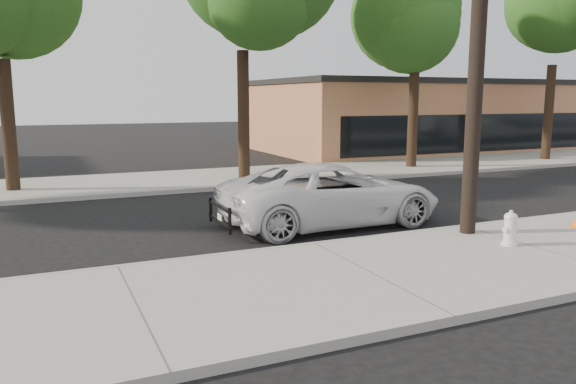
# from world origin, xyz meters

# --- Properties ---
(ground) EXTENTS (120.00, 120.00, 0.00)m
(ground) POSITION_xyz_m (0.00, 0.00, 0.00)
(ground) COLOR black
(ground) RESTS_ON ground
(near_sidewalk) EXTENTS (90.00, 4.40, 0.15)m
(near_sidewalk) POSITION_xyz_m (0.00, -4.30, 0.07)
(near_sidewalk) COLOR gray
(near_sidewalk) RESTS_ON ground
(far_sidewalk) EXTENTS (90.00, 5.00, 0.15)m
(far_sidewalk) POSITION_xyz_m (0.00, 8.50, 0.07)
(far_sidewalk) COLOR gray
(far_sidewalk) RESTS_ON ground
(curb_near) EXTENTS (90.00, 0.12, 0.16)m
(curb_near) POSITION_xyz_m (0.00, -2.10, 0.07)
(curb_near) COLOR #9E9B93
(curb_near) RESTS_ON ground
(building_main) EXTENTS (18.00, 10.00, 4.00)m
(building_main) POSITION_xyz_m (16.00, 16.00, 2.00)
(building_main) COLOR #A96846
(building_main) RESTS_ON ground
(utility_pole) EXTENTS (1.40, 0.34, 9.00)m
(utility_pole) POSITION_xyz_m (3.60, -2.70, 4.70)
(utility_pole) COLOR black
(utility_pole) RESTS_ON near_sidewalk
(tree_b) EXTENTS (4.34, 4.20, 8.45)m
(tree_b) POSITION_xyz_m (-5.81, 8.06, 6.15)
(tree_b) COLOR black
(tree_b) RESTS_ON far_sidewalk
(tree_d) EXTENTS (4.50, 4.35, 8.75)m
(tree_d) POSITION_xyz_m (10.20, 7.95, 6.37)
(tree_d) COLOR black
(tree_d) RESTS_ON far_sidewalk
(tree_e) EXTENTS (4.80, 4.65, 9.25)m
(tree_e) POSITION_xyz_m (18.21, 7.74, 6.70)
(tree_e) COLOR black
(tree_e) RESTS_ON far_sidewalk
(police_cruiser) EXTENTS (5.69, 2.71, 1.57)m
(police_cruiser) POSITION_xyz_m (1.47, -0.15, 0.78)
(police_cruiser) COLOR silver
(police_cruiser) RESTS_ON ground
(fire_hydrant) EXTENTS (0.37, 0.33, 0.69)m
(fire_hydrant) POSITION_xyz_m (3.62, -3.92, 0.48)
(fire_hydrant) COLOR white
(fire_hydrant) RESTS_ON near_sidewalk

